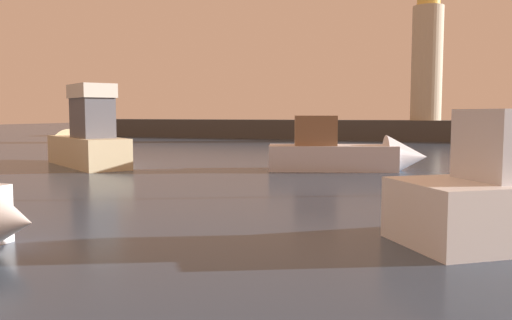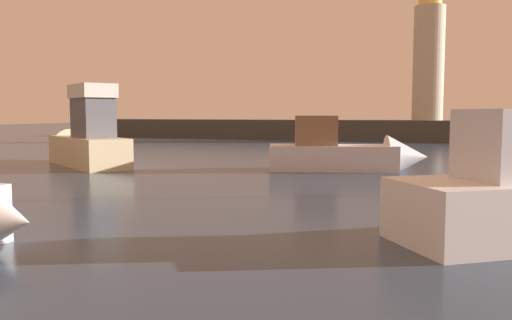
% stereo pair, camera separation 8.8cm
% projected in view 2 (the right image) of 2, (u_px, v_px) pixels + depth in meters
% --- Properties ---
extents(ground_plane, '(220.00, 220.00, 0.00)m').
position_uv_depth(ground_plane, '(338.00, 164.00, 30.57)').
color(ground_plane, '#2D3D51').
extents(breakwater, '(78.12, 4.20, 2.22)m').
position_uv_depth(breakwater, '(392.00, 130.00, 57.84)').
color(breakwater, '#423F3D').
rests_on(breakwater, ground_plane).
extents(lighthouse, '(3.21, 3.21, 14.68)m').
position_uv_depth(lighthouse, '(429.00, 55.00, 55.87)').
color(lighthouse, beige).
rests_on(lighthouse, breakwater).
extents(motorboat_0, '(8.42, 4.55, 3.23)m').
position_uv_depth(motorboat_0, '(351.00, 153.00, 27.18)').
color(motorboat_0, silver).
rests_on(motorboat_0, ground_plane).
extents(motorboat_3, '(8.81, 6.96, 4.72)m').
position_uv_depth(motorboat_3, '(84.00, 140.00, 29.92)').
color(motorboat_3, beige).
rests_on(motorboat_3, ground_plane).
extents(mooring_buoy, '(0.98, 0.98, 0.98)m').
position_uv_depth(mooring_buoy, '(482.00, 182.00, 18.66)').
color(mooring_buoy, red).
rests_on(mooring_buoy, ground_plane).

